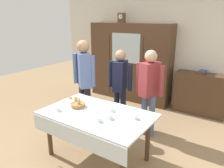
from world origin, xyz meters
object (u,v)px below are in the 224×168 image
object	(u,v)px
spoon_center	(100,112)
spoon_near_left	(68,117)
tea_cup_far_left	(58,109)
tea_cup_near_left	(112,110)
bread_basket	(78,105)
tea_cup_front_edge	(110,117)
pastry_plate	(73,99)
tea_cup_mid_right	(135,117)
person_near_right_end	(84,76)
mantel_clock	(121,18)
person_beside_shelf	(149,86)
person_by_cabinet	(120,82)
book_stack	(203,72)
tea_cup_back_edge	(99,120)
wall_cabinet	(130,62)
bookshelf_low	(200,94)
dining_table	(96,120)

from	to	relation	value
spoon_center	spoon_near_left	distance (m)	0.48
tea_cup_far_left	spoon_near_left	bearing A→B (deg)	-14.44
tea_cup_near_left	bread_basket	size ratio (longest dim) A/B	0.54
tea_cup_front_edge	pastry_plate	bearing A→B (deg)	165.40
tea_cup_mid_right	tea_cup_front_edge	size ratio (longest dim) A/B	1.00
tea_cup_mid_right	spoon_center	xyz separation A→B (m)	(-0.55, -0.10, -0.02)
pastry_plate	tea_cup_front_edge	bearing A→B (deg)	-14.60
pastry_plate	person_near_right_end	distance (m)	0.58
mantel_clock	person_beside_shelf	size ratio (longest dim) A/B	0.15
tea_cup_near_left	person_beside_shelf	size ratio (longest dim) A/B	0.08
tea_cup_far_left	pastry_plate	world-z (taller)	tea_cup_far_left
mantel_clock	person_beside_shelf	distance (m)	2.41
tea_cup_mid_right	person_by_cabinet	size ratio (longest dim) A/B	0.08
person_beside_shelf	person_near_right_end	world-z (taller)	person_near_right_end
book_stack	tea_cup_back_edge	distance (m)	2.91
book_stack	pastry_plate	size ratio (longest dim) A/B	0.68
wall_cabinet	spoon_center	size ratio (longest dim) A/B	18.47
bread_basket	tea_cup_mid_right	bearing A→B (deg)	7.64
bread_basket	person_by_cabinet	world-z (taller)	person_by_cabinet
tea_cup_front_edge	spoon_center	distance (m)	0.27
tea_cup_mid_right	tea_cup_front_edge	bearing A→B (deg)	-145.80
tea_cup_back_edge	tea_cup_mid_right	distance (m)	0.51
book_stack	person_near_right_end	world-z (taller)	person_near_right_end
tea_cup_near_left	bookshelf_low	bearing A→B (deg)	72.88
bread_basket	wall_cabinet	bearing A→B (deg)	101.36
mantel_clock	tea_cup_near_left	bearing A→B (deg)	-61.07
mantel_clock	bookshelf_low	bearing A→B (deg)	1.42
spoon_near_left	person_by_cabinet	world-z (taller)	person_by_cabinet
bread_basket	spoon_near_left	xyz separation A→B (m)	(0.13, -0.36, -0.03)
wall_cabinet	tea_cup_mid_right	size ratio (longest dim) A/B	16.90
mantel_clock	tea_cup_back_edge	size ratio (longest dim) A/B	1.85
mantel_clock	pastry_plate	distance (m)	2.76
tea_cup_far_left	person_beside_shelf	world-z (taller)	person_beside_shelf
dining_table	wall_cabinet	xyz separation A→B (m)	(-0.90, 2.59, 0.33)
wall_cabinet	bread_basket	xyz separation A→B (m)	(0.51, -2.54, -0.19)
dining_table	pastry_plate	world-z (taller)	pastry_plate
tea_cup_back_edge	person_by_cabinet	size ratio (longest dim) A/B	0.08
tea_cup_near_left	person_near_right_end	world-z (taller)	person_near_right_end
book_stack	tea_cup_front_edge	world-z (taller)	book_stack
book_stack	person_near_right_end	distance (m)	2.59
tea_cup_near_left	bread_basket	xyz separation A→B (m)	(-0.54, -0.15, 0.01)
wall_cabinet	tea_cup_front_edge	size ratio (longest dim) A/B	16.90
mantel_clock	spoon_near_left	world-z (taller)	mantel_clock
pastry_plate	person_by_cabinet	world-z (taller)	person_by_cabinet
wall_cabinet	spoon_near_left	bearing A→B (deg)	-77.62
dining_table	person_near_right_end	bearing A→B (deg)	139.35
spoon_center	dining_table	bearing A→B (deg)	-101.84
tea_cup_near_left	person_by_cabinet	distance (m)	1.05
bookshelf_low	person_near_right_end	world-z (taller)	person_near_right_end
wall_cabinet	tea_cup_front_edge	bearing A→B (deg)	-65.82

